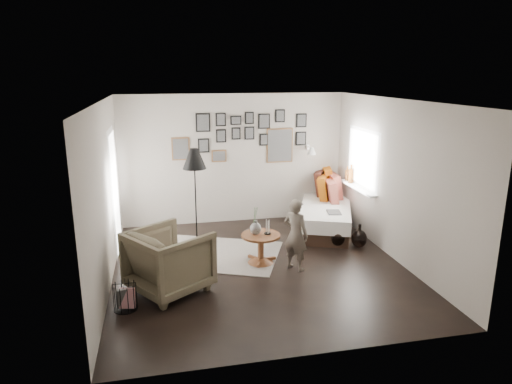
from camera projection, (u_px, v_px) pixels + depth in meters
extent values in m
plane|color=black|center=(260.00, 267.00, 7.25)|extent=(4.80, 4.80, 0.00)
plane|color=#AAA094|center=(234.00, 159.00, 9.19)|extent=(4.50, 0.00, 4.50)
plane|color=#AAA094|center=(311.00, 244.00, 4.65)|extent=(4.50, 0.00, 4.50)
plane|color=#AAA094|center=(105.00, 196.00, 6.46)|extent=(0.00, 4.80, 4.80)
plane|color=#AAA094|center=(395.00, 180.00, 7.38)|extent=(0.00, 4.80, 4.80)
plane|color=white|center=(260.00, 101.00, 6.59)|extent=(4.80, 4.80, 0.00)
plane|color=white|center=(115.00, 192.00, 7.66)|extent=(0.00, 2.14, 2.14)
plane|color=white|center=(115.00, 192.00, 7.66)|extent=(0.00, 1.88, 1.88)
plane|color=white|center=(115.00, 192.00, 7.66)|extent=(0.00, 1.93, 1.93)
plane|color=white|center=(363.00, 158.00, 8.47)|extent=(0.00, 1.30, 1.30)
plane|color=white|center=(363.00, 158.00, 8.47)|extent=(0.00, 1.14, 1.14)
cube|color=white|center=(358.00, 188.00, 8.60)|extent=(0.15, 1.32, 0.04)
cylinder|color=#8C4C14|center=(351.00, 176.00, 8.89)|extent=(0.10, 0.10, 0.28)
cylinder|color=#8C4C14|center=(347.00, 175.00, 9.06)|extent=(0.08, 0.08, 0.22)
cube|color=brown|center=(181.00, 149.00, 8.90)|extent=(0.35, 0.03, 0.45)
cube|color=black|center=(181.00, 149.00, 8.88)|extent=(0.30, 0.01, 0.40)
cube|color=black|center=(203.00, 123.00, 8.86)|extent=(0.28, 0.03, 0.36)
cube|color=black|center=(203.00, 123.00, 8.84)|extent=(0.23, 0.01, 0.31)
cube|color=black|center=(204.00, 145.00, 8.98)|extent=(0.22, 0.03, 0.28)
cube|color=black|center=(204.00, 146.00, 8.96)|extent=(0.17, 0.01, 0.23)
cube|color=black|center=(221.00, 120.00, 8.92)|extent=(0.20, 0.03, 0.26)
cube|color=black|center=(221.00, 120.00, 8.90)|extent=(0.15, 0.01, 0.21)
cube|color=black|center=(221.00, 136.00, 9.00)|extent=(0.20, 0.03, 0.26)
cube|color=black|center=(221.00, 136.00, 8.98)|extent=(0.15, 0.01, 0.21)
cube|color=black|center=(236.00, 120.00, 8.99)|extent=(0.22, 0.03, 0.18)
cube|color=black|center=(236.00, 120.00, 8.97)|extent=(0.17, 0.01, 0.13)
cube|color=black|center=(236.00, 133.00, 9.05)|extent=(0.18, 0.03, 0.24)
cube|color=black|center=(236.00, 134.00, 9.03)|extent=(0.13, 0.01, 0.19)
cube|color=black|center=(249.00, 118.00, 9.03)|extent=(0.18, 0.03, 0.24)
cube|color=black|center=(249.00, 118.00, 9.01)|extent=(0.13, 0.01, 0.19)
cube|color=black|center=(249.00, 133.00, 9.11)|extent=(0.20, 0.03, 0.26)
cube|color=black|center=(250.00, 133.00, 9.09)|extent=(0.15, 0.01, 0.21)
cube|color=black|center=(264.00, 121.00, 9.11)|extent=(0.24, 0.03, 0.30)
cube|color=black|center=(264.00, 121.00, 9.09)|extent=(0.19, 0.01, 0.25)
cube|color=black|center=(264.00, 140.00, 9.20)|extent=(0.18, 0.03, 0.24)
cube|color=black|center=(264.00, 140.00, 9.19)|extent=(0.13, 0.01, 0.19)
cube|color=brown|center=(280.00, 145.00, 9.30)|extent=(0.55, 0.03, 0.70)
cube|color=black|center=(280.00, 146.00, 9.29)|extent=(0.50, 0.01, 0.65)
cube|color=black|center=(280.00, 116.00, 9.15)|extent=(0.20, 0.03, 0.26)
cube|color=black|center=(280.00, 116.00, 9.13)|extent=(0.15, 0.01, 0.21)
cube|color=black|center=(301.00, 120.00, 9.27)|extent=(0.22, 0.03, 0.28)
cube|color=black|center=(302.00, 120.00, 9.25)|extent=(0.17, 0.01, 0.23)
cube|color=black|center=(301.00, 138.00, 9.36)|extent=(0.22, 0.03, 0.28)
cube|color=black|center=(301.00, 139.00, 9.35)|extent=(0.17, 0.01, 0.23)
cube|color=brown|center=(219.00, 156.00, 9.09)|extent=(0.30, 0.03, 0.24)
cube|color=black|center=(219.00, 156.00, 9.08)|extent=(0.25, 0.01, 0.19)
cube|color=white|center=(308.00, 147.00, 9.42)|extent=(0.06, 0.04, 0.10)
cylinder|color=white|center=(310.00, 147.00, 9.31)|extent=(0.02, 0.24, 0.02)
cone|color=white|center=(312.00, 151.00, 9.20)|extent=(0.18, 0.18, 0.14)
cube|color=white|center=(214.00, 254.00, 7.76)|extent=(2.57, 2.22, 0.01)
cone|color=brown|center=(261.00, 260.00, 7.38)|extent=(0.46, 0.46, 0.09)
cylinder|color=brown|center=(261.00, 249.00, 7.33)|extent=(0.10, 0.10, 0.36)
cylinder|color=brown|center=(261.00, 235.00, 7.27)|extent=(0.63, 0.63, 0.04)
ellipsoid|color=black|center=(256.00, 229.00, 7.25)|extent=(0.18, 0.18, 0.20)
cylinder|color=black|center=(256.00, 222.00, 7.22)|extent=(0.05, 0.05, 0.04)
cylinder|color=black|center=(267.00, 233.00, 7.29)|extent=(0.11, 0.11, 0.02)
cube|color=black|center=(325.00, 222.00, 9.01)|extent=(1.60, 2.26, 0.24)
cube|color=white|center=(326.00, 211.00, 8.95)|extent=(1.67, 2.34, 0.26)
cube|color=#9A4408|center=(313.00, 181.00, 9.66)|extent=(0.40, 0.66, 0.61)
cube|color=#3B1912|center=(308.00, 184.00, 9.53)|extent=(0.47, 0.60, 0.55)
cube|color=maroon|center=(323.00, 186.00, 9.43)|extent=(0.28, 0.54, 0.52)
cube|color=#9A4408|center=(316.00, 188.00, 9.24)|extent=(0.43, 0.56, 0.50)
cube|color=maroon|center=(327.00, 191.00, 9.10)|extent=(0.30, 0.49, 0.46)
cube|color=black|center=(334.00, 212.00, 8.39)|extent=(0.30, 0.37, 0.02)
imported|color=brown|center=(169.00, 261.00, 6.36)|extent=(1.36, 1.35, 0.90)
cube|color=silver|center=(171.00, 257.00, 6.41)|extent=(0.57, 0.57, 0.18)
cylinder|color=black|center=(197.00, 244.00, 8.17)|extent=(0.27, 0.27, 0.03)
cylinder|color=black|center=(196.00, 203.00, 7.97)|extent=(0.02, 0.02, 1.55)
cone|color=black|center=(194.00, 159.00, 7.77)|extent=(0.41, 0.41, 0.35)
cube|color=black|center=(125.00, 298.00, 5.91)|extent=(0.22, 0.15, 0.28)
cube|color=silver|center=(127.00, 298.00, 5.90)|extent=(0.21, 0.11, 0.27)
ellipsoid|color=black|center=(338.00, 237.00, 8.06)|extent=(0.31, 0.31, 0.36)
cylinder|color=black|center=(339.00, 224.00, 8.00)|extent=(0.05, 0.05, 0.11)
ellipsoid|color=black|center=(359.00, 239.00, 8.03)|extent=(0.28, 0.28, 0.32)
cylinder|color=black|center=(360.00, 227.00, 7.97)|extent=(0.05, 0.05, 0.11)
imported|color=#685C52|center=(296.00, 235.00, 7.02)|extent=(0.48, 0.50, 1.15)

